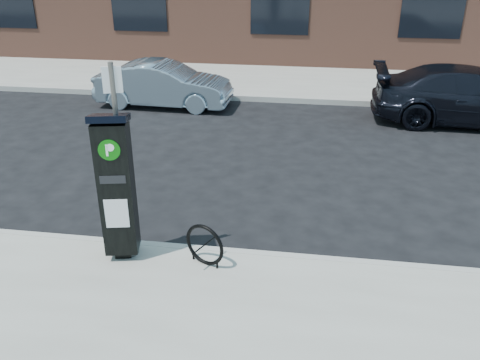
% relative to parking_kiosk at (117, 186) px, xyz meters
% --- Properties ---
extents(ground, '(120.00, 120.00, 0.00)m').
position_rel_parking_kiosk_xyz_m(ground, '(1.20, 0.35, -1.24)').
color(ground, black).
rests_on(ground, ground).
extents(sidewalk_far, '(60.00, 12.00, 0.15)m').
position_rel_parking_kiosk_xyz_m(sidewalk_far, '(1.20, 14.35, -1.17)').
color(sidewalk_far, gray).
rests_on(sidewalk_far, ground).
extents(curb_near, '(60.00, 0.12, 0.16)m').
position_rel_parking_kiosk_xyz_m(curb_near, '(1.20, 0.33, -1.17)').
color(curb_near, '#9E9B93').
rests_on(curb_near, ground).
extents(curb_far, '(60.00, 0.12, 0.16)m').
position_rel_parking_kiosk_xyz_m(curb_far, '(1.20, 8.37, -1.17)').
color(curb_far, '#9E9B93').
rests_on(curb_far, ground).
extents(parking_kiosk, '(0.57, 0.52, 2.13)m').
position_rel_parking_kiosk_xyz_m(parking_kiosk, '(0.00, 0.00, 0.00)').
color(parking_kiosk, black).
rests_on(parking_kiosk, sidewalk_near).
extents(sign_pole, '(0.24, 0.22, 2.74)m').
position_rel_parking_kiosk_xyz_m(sign_pole, '(0.08, 0.05, 0.27)').
color(sign_pole, '#59534F').
rests_on(sign_pole, sidewalk_near).
extents(bike_rack, '(0.59, 0.30, 0.62)m').
position_rel_parking_kiosk_xyz_m(bike_rack, '(1.19, -0.05, -0.79)').
color(bike_rack, black).
rests_on(bike_rack, sidewalk_near).
extents(car_silver, '(3.76, 1.43, 1.22)m').
position_rel_parking_kiosk_xyz_m(car_silver, '(-1.59, 7.54, -0.63)').
color(car_silver, '#8CA2B2').
rests_on(car_silver, ground).
extents(car_dark, '(4.89, 2.11, 1.40)m').
position_rel_parking_kiosk_xyz_m(car_dark, '(6.43, 7.26, -0.54)').
color(car_dark, black).
rests_on(car_dark, ground).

